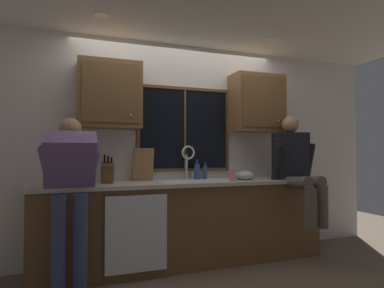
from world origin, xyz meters
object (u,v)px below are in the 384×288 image
object	(u,v)px
cutting_board	(143,165)
soap_dispenser	(232,175)
person_sitting_on_counter	(296,164)
person_standing	(70,183)
bottle_tall_clear	(205,172)
bottle_green_glass	(197,171)
knife_block	(107,173)
mixing_bowl	(245,175)

from	to	relation	value
cutting_board	soap_dispenser	distance (m)	1.01
person_sitting_on_counter	cutting_board	xyz separation A→B (m)	(-1.72, 0.48, -0.00)
person_standing	bottle_tall_clear	xyz separation A→B (m)	(1.53, 0.51, 0.04)
person_sitting_on_counter	bottle_green_glass	distance (m)	1.17
cutting_board	bottle_green_glass	xyz separation A→B (m)	(0.64, -0.03, -0.08)
person_standing	bottle_green_glass	xyz separation A→B (m)	(1.42, 0.50, 0.05)
bottle_green_glass	bottle_tall_clear	xyz separation A→B (m)	(0.11, 0.01, -0.02)
knife_block	cutting_board	world-z (taller)	cutting_board
person_sitting_on_counter	person_standing	bearing A→B (deg)	-178.80
cutting_board	bottle_tall_clear	bearing A→B (deg)	-1.50
cutting_board	person_sitting_on_counter	bearing A→B (deg)	-15.65
mixing_bowl	soap_dispenser	size ratio (longest dim) A/B	1.27
person_standing	soap_dispenser	bearing A→B (deg)	6.18
person_sitting_on_counter	knife_block	bearing A→B (deg)	171.87
person_sitting_on_counter	knife_block	size ratio (longest dim) A/B	3.92
person_sitting_on_counter	mixing_bowl	size ratio (longest dim) A/B	5.48
person_standing	bottle_tall_clear	distance (m)	1.62
soap_dispenser	bottle_tall_clear	bearing A→B (deg)	120.73
person_sitting_on_counter	bottle_tall_clear	xyz separation A→B (m)	(-0.97, 0.46, -0.10)
mixing_bowl	soap_dispenser	world-z (taller)	soap_dispenser
knife_block	bottle_tall_clear	bearing A→B (deg)	7.69
bottle_tall_clear	person_standing	bearing A→B (deg)	-161.46
knife_block	mixing_bowl	size ratio (longest dim) A/B	1.40
soap_dispenser	bottle_green_glass	xyz separation A→B (m)	(-0.30, 0.31, 0.03)
knife_block	bottle_green_glass	size ratio (longest dim) A/B	1.32
person_sitting_on_counter	knife_block	distance (m)	2.15
person_sitting_on_counter	cutting_board	distance (m)	1.78
cutting_board	bottle_green_glass	bearing A→B (deg)	-3.01
mixing_bowl	bottle_tall_clear	world-z (taller)	bottle_tall_clear
person_standing	person_sitting_on_counter	distance (m)	2.50
cutting_board	mixing_bowl	bearing A→B (deg)	-13.27
person_standing	knife_block	distance (m)	0.52
cutting_board	bottle_tall_clear	xyz separation A→B (m)	(0.75, -0.02, -0.10)
soap_dispenser	bottle_tall_clear	xyz separation A→B (m)	(-0.19, 0.33, 0.02)
person_standing	person_sitting_on_counter	world-z (taller)	person_sitting_on_counter
person_sitting_on_counter	bottle_green_glass	size ratio (longest dim) A/B	5.18
person_standing	bottle_tall_clear	size ratio (longest dim) A/B	7.64
cutting_board	soap_dispenser	bearing A→B (deg)	-20.11
mixing_bowl	bottle_green_glass	world-z (taller)	bottle_green_glass
knife_block	person_standing	bearing A→B (deg)	-135.90
knife_block	soap_dispenser	world-z (taller)	knife_block
soap_dispenser	bottle_tall_clear	size ratio (longest dim) A/B	0.88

